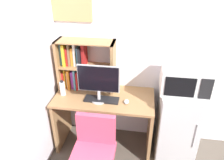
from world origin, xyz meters
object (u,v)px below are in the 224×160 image
(water_bottle, at_px, (63,88))
(desk_chair, at_px, (94,159))
(hutch_bookshelf, at_px, (79,64))
(keyboard, at_px, (102,99))
(wall_corkboard, at_px, (61,2))
(microwave, at_px, (185,79))
(monitor, at_px, (98,81))
(computer_mouse, at_px, (126,102))
(mini_fridge, at_px, (177,123))

(water_bottle, height_order, desk_chair, water_bottle)
(desk_chair, bearing_deg, water_bottle, 130.89)
(hutch_bookshelf, relative_size, water_bottle, 3.55)
(desk_chair, bearing_deg, hutch_bookshelf, 113.46)
(hutch_bookshelf, distance_m, keyboard, 0.53)
(desk_chair, distance_m, wall_corkboard, 1.76)
(desk_chair, bearing_deg, microwave, 35.37)
(monitor, xyz_separation_m, water_bottle, (-0.46, 0.05, -0.16))
(keyboard, relative_size, water_bottle, 2.05)
(computer_mouse, bearing_deg, microwave, 10.37)
(keyboard, xyz_separation_m, desk_chair, (0.02, -0.53, -0.39))
(keyboard, bearing_deg, microwave, 6.20)
(hutch_bookshelf, bearing_deg, monitor, -42.20)
(computer_mouse, relative_size, wall_corkboard, 0.12)
(water_bottle, bearing_deg, hutch_bookshelf, 54.86)
(water_bottle, xyz_separation_m, mini_fridge, (1.39, 0.05, -0.39))
(monitor, bearing_deg, mini_fridge, 6.16)
(microwave, bearing_deg, water_bottle, -177.89)
(microwave, bearing_deg, computer_mouse, -169.63)
(monitor, relative_size, keyboard, 1.20)
(hutch_bookshelf, bearing_deg, computer_mouse, -24.38)
(computer_mouse, xyz_separation_m, desk_chair, (-0.27, -0.52, -0.40))
(monitor, height_order, microwave, monitor)
(monitor, height_order, computer_mouse, monitor)
(water_bottle, relative_size, desk_chair, 0.23)
(monitor, relative_size, computer_mouse, 5.76)
(hutch_bookshelf, distance_m, wall_corkboard, 0.74)
(keyboard, distance_m, microwave, 0.96)
(computer_mouse, distance_m, water_bottle, 0.78)
(monitor, distance_m, microwave, 0.94)
(keyboard, bearing_deg, hutch_bookshelf, 141.10)
(mini_fridge, relative_size, desk_chair, 1.09)
(monitor, distance_m, computer_mouse, 0.40)
(hutch_bookshelf, xyz_separation_m, mini_fridge, (1.24, -0.17, -0.62))
(mini_fridge, bearing_deg, monitor, -173.84)
(mini_fridge, height_order, microwave, microwave)
(desk_chair, relative_size, wall_corkboard, 1.18)
(mini_fridge, bearing_deg, keyboard, -173.99)
(microwave, bearing_deg, mini_fridge, -90.20)
(water_bottle, xyz_separation_m, desk_chair, (0.50, -0.58, -0.47))
(computer_mouse, relative_size, mini_fridge, 0.09)
(wall_corkboard, bearing_deg, keyboard, -35.59)
(monitor, xyz_separation_m, wall_corkboard, (-0.49, 0.38, 0.77))
(monitor, distance_m, keyboard, 0.25)
(hutch_bookshelf, xyz_separation_m, microwave, (1.24, -0.17, -0.02))
(water_bottle, bearing_deg, microwave, 2.11)
(keyboard, xyz_separation_m, mini_fridge, (0.91, 0.10, -0.31))
(hutch_bookshelf, height_order, wall_corkboard, wall_corkboard)
(desk_chair, bearing_deg, mini_fridge, 35.24)
(water_bottle, distance_m, mini_fridge, 1.45)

